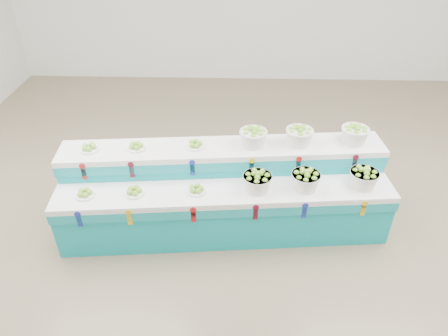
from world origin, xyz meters
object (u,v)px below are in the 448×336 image
at_px(plate_upper_mid, 136,146).
at_px(basket_upper_right, 355,134).
at_px(display_stand, 224,192).
at_px(basket_lower_left, 257,181).

relative_size(plate_upper_mid, basket_upper_right, 0.67).
xyz_separation_m(display_stand, basket_upper_right, (1.57, 0.39, 0.63)).
relative_size(basket_lower_left, basket_upper_right, 1.00).
xyz_separation_m(basket_lower_left, plate_upper_mid, (-1.44, 0.36, 0.23)).
height_order(plate_upper_mid, basket_upper_right, basket_upper_right).
height_order(basket_lower_left, basket_upper_right, basket_upper_right).
distance_m(basket_lower_left, plate_upper_mid, 1.50).
bearing_deg(plate_upper_mid, display_stand, -8.05).
height_order(display_stand, basket_lower_left, display_stand).
distance_m(display_stand, basket_upper_right, 1.74).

